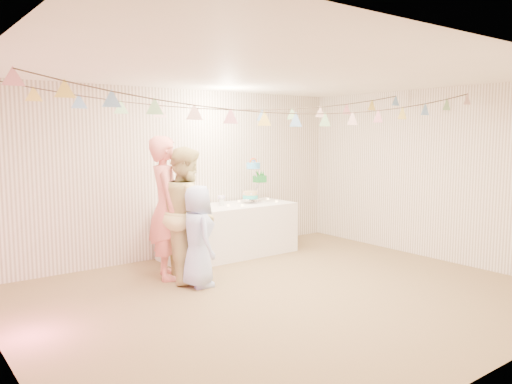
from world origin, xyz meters
TOP-DOWN VIEW (x-y plane):
  - floor at (0.00, 0.00)m, footprint 6.00×6.00m
  - ceiling at (0.00, 0.00)m, footprint 6.00×6.00m
  - back_wall at (0.00, 2.50)m, footprint 6.00×6.00m
  - front_wall at (0.00, -2.50)m, footprint 6.00×6.00m
  - right_wall at (3.00, 0.00)m, footprint 5.00×5.00m
  - table at (0.58, 2.01)m, footprint 2.14×0.85m
  - cake_stand at (1.13, 2.06)m, footprint 0.60×0.35m
  - cake_bottom at (0.98, 2.00)m, footprint 0.31×0.31m
  - cake_middle at (1.31, 2.15)m, footprint 0.27×0.27m
  - cake_top_tier at (1.07, 2.03)m, footprint 0.25×0.25m
  - platter at (-0.04, 1.96)m, footprint 0.34×0.34m
  - posy at (0.47, 2.06)m, footprint 0.14×0.14m
  - person_adult_a at (-0.76, 1.50)m, footprint 0.65×0.80m
  - person_adult_b at (-0.58, 1.27)m, footprint 0.87×1.00m
  - person_child at (-0.63, 0.92)m, footprint 0.49×0.68m
  - bunting_back at (0.00, 1.10)m, footprint 5.60×1.10m
  - bunting_front at (0.00, -0.20)m, footprint 5.60×0.90m
  - tealight_0 at (-0.22, 1.86)m, footprint 0.04×0.04m
  - tealight_1 at (0.23, 2.19)m, footprint 0.04×0.04m
  - tealight_2 at (0.68, 1.79)m, footprint 0.04×0.04m
  - tealight_3 at (0.93, 2.23)m, footprint 0.04×0.04m
  - tealight_4 at (1.40, 1.83)m, footprint 0.04×0.04m
  - tealight_5 at (1.48, 2.16)m, footprint 0.04×0.04m
  - tealight_6 at (0.51, 1.93)m, footprint 0.04×0.04m

SIDE VIEW (x-z plane):
  - floor at x=0.00m, z-range 0.00..0.00m
  - table at x=0.58m, z-range 0.00..0.80m
  - person_child at x=-0.63m, z-range 0.00..1.28m
  - platter at x=-0.04m, z-range 0.75..0.77m
  - tealight_0 at x=-0.22m, z-range 0.80..0.83m
  - tealight_1 at x=0.23m, z-range 0.80..0.83m
  - tealight_2 at x=0.68m, z-range 0.80..0.83m
  - tealight_3 at x=0.93m, z-range 0.80..0.83m
  - tealight_4 at x=1.40m, z-range 0.80..0.83m
  - tealight_5 at x=1.48m, z-range 0.80..0.83m
  - tealight_6 at x=0.51m, z-range 0.80..0.83m
  - posy at x=0.47m, z-range 0.75..0.91m
  - cake_bottom at x=0.98m, z-range 0.76..0.91m
  - person_adult_b at x=-0.58m, z-range 0.00..1.76m
  - person_adult_a at x=-0.76m, z-range 0.00..1.89m
  - cake_stand at x=1.13m, z-range 0.75..1.42m
  - cake_middle at x=1.31m, z-range 1.00..1.22m
  - back_wall at x=0.00m, z-range 1.30..1.30m
  - front_wall at x=0.00m, z-range 1.30..1.30m
  - right_wall at x=3.00m, z-range 1.30..1.30m
  - cake_top_tier at x=1.07m, z-range 1.28..1.47m
  - bunting_front at x=0.00m, z-range 2.14..2.50m
  - bunting_back at x=0.00m, z-range 2.15..2.55m
  - ceiling at x=0.00m, z-range 2.60..2.60m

